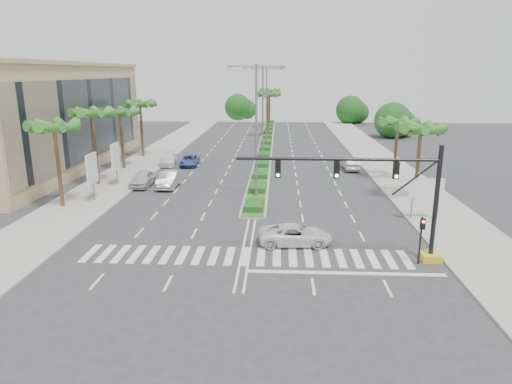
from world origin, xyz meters
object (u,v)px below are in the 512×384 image
(car_parked_d, at_px, (168,159))
(car_crossing, at_px, (295,235))
(car_parked_a, at_px, (143,179))
(car_right, at_px, (351,163))
(car_parked_c, at_px, (190,160))
(car_parked_b, at_px, (169,179))

(car_parked_d, relative_size, car_crossing, 0.98)
(car_parked_a, bearing_deg, car_right, 23.62)
(car_parked_a, height_order, car_parked_d, car_parked_a)
(car_parked_a, xyz_separation_m, car_crossing, (14.97, -15.44, -0.10))
(car_parked_c, bearing_deg, car_crossing, -69.49)
(car_crossing, distance_m, car_right, 25.86)
(car_parked_d, bearing_deg, car_parked_a, -96.82)
(car_parked_d, distance_m, car_right, 22.47)
(car_parked_a, bearing_deg, car_crossing, -44.94)
(car_parked_b, relative_size, car_crossing, 0.99)
(car_parked_d, bearing_deg, car_crossing, -67.48)
(car_parked_d, bearing_deg, car_right, -11.33)
(car_parked_c, xyz_separation_m, car_crossing, (12.24, -26.22, 0.04))
(car_parked_b, bearing_deg, car_right, 27.45)
(car_right, bearing_deg, car_parked_b, 24.97)
(car_parked_d, height_order, car_crossing, car_parked_d)
(car_parked_a, relative_size, car_crossing, 0.93)
(car_right, bearing_deg, car_parked_c, -5.03)
(car_right, bearing_deg, car_parked_a, 21.83)
(car_parked_a, relative_size, car_parked_b, 0.94)
(car_parked_c, distance_m, car_crossing, 28.93)
(car_parked_c, relative_size, car_parked_d, 0.97)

